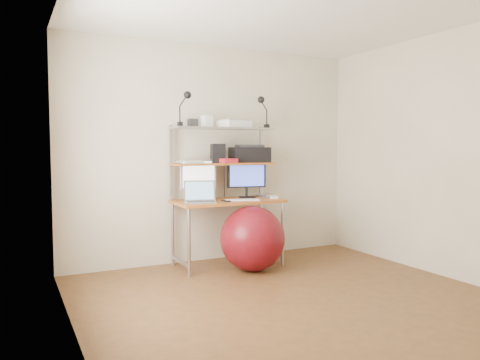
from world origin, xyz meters
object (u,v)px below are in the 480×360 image
Objects in this scene: monitor_black at (247,178)px; laptop at (200,198)px; monitor_silver at (198,177)px; exercise_ball at (252,239)px; printer at (250,154)px.

monitor_black is 0.73m from laptop.
laptop is (-0.07, -0.23, -0.21)m from monitor_silver.
laptop is at bearing -152.15° from monitor_black.
exercise_ball is at bearing -53.08° from monitor_silver.
monitor_silver reaches higher than monitor_black.
monitor_silver is 0.31m from laptop.
monitor_black is 0.99× the size of printer.
exercise_ball is at bearing -106.62° from printer.
printer is (0.06, 0.03, 0.28)m from monitor_black.
printer reaches higher than monitor_black.
monitor_black is at bearing 33.13° from laptop.
printer is at bearing 34.27° from laptop.
monitor_silver is at bearing -169.80° from printer.
monitor_silver is at bearing 132.43° from exercise_ball.
monitor_black is at bearing -6.18° from monitor_silver.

